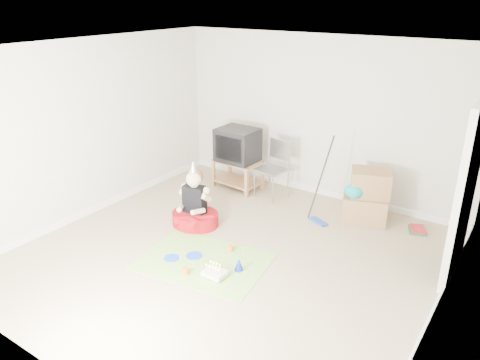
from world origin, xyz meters
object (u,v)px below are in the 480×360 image
Objects in this scene: cardboard_boxes at (366,197)px; tv_stand at (238,172)px; seated_woman at (195,211)px; birthday_cake at (215,274)px; crt_tv at (238,145)px; folding_chair at (272,170)px.

tv_stand is at bearing 179.98° from cardboard_boxes.
seated_woman reaches higher than tv_stand.
cardboard_boxes is at bearing 68.63° from birthday_cake.
crt_tv is 1.64m from seated_woman.
cardboard_boxes is at bearing -0.02° from tv_stand.
crt_tv reaches higher than seated_woman.
folding_chair reaches higher than tv_stand.
folding_chair is at bearing 75.39° from seated_woman.
tv_stand is 0.85× the size of folding_chair.
folding_chair is 0.98× the size of seated_woman.
folding_chair is at bearing -179.71° from cardboard_boxes.
seated_woman reaches higher than cardboard_boxes.
tv_stand is at bearing 118.83° from birthday_cake.
cardboard_boxes is at bearing 37.08° from seated_woman.
folding_chair is at bearing -0.77° from tv_stand.
seated_woman is (0.29, -1.51, -0.56)m from crt_tv.
crt_tv is 0.74m from folding_chair.
crt_tv is (0.00, -0.00, 0.49)m from tv_stand.
folding_chair is 3.65× the size of birthday_cake.
tv_stand is 2.29m from cardboard_boxes.
cardboard_boxes reaches higher than tv_stand.
crt_tv is at bearing 118.83° from birthday_cake.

